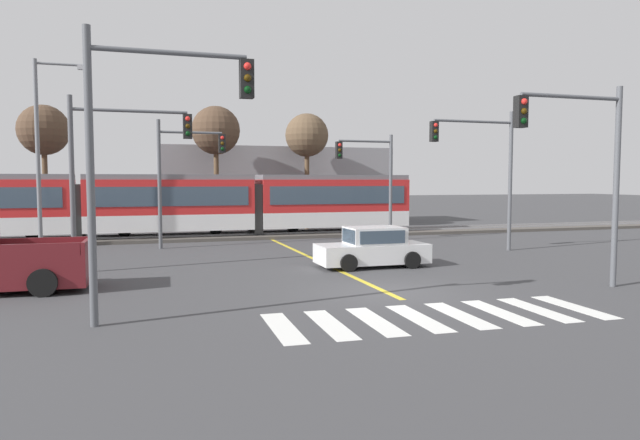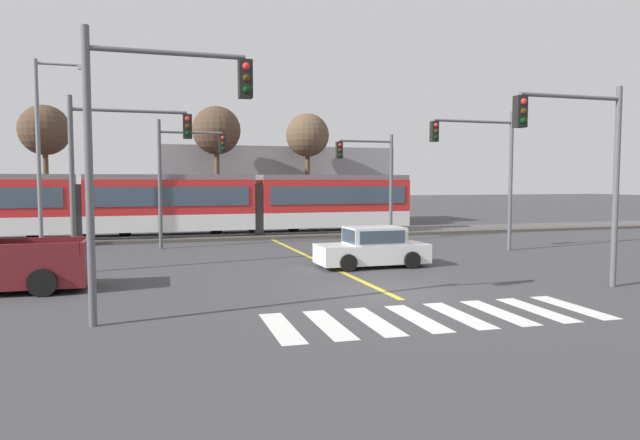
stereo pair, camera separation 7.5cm
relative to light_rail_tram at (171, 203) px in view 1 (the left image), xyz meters
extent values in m
plane|color=#3D3D3F|center=(5.34, -17.51, -2.05)|extent=(200.00, 200.00, 0.00)
cube|color=#4C4742|center=(5.34, 0.01, -1.96)|extent=(120.00, 4.00, 0.18)
cube|color=#939399|center=(5.34, -0.71, -1.82)|extent=(120.00, 0.08, 0.10)
cube|color=#939399|center=(5.34, 0.73, -1.82)|extent=(120.00, 0.08, 0.10)
cylinder|color=black|center=(-7.03, 0.01, -1.52)|extent=(0.70, 0.20, 0.70)
cube|color=silver|center=(0.00, 0.01, -1.07)|extent=(9.00, 2.60, 0.90)
cube|color=red|center=(0.00, 0.01, 0.33)|extent=(9.00, 2.60, 1.90)
cube|color=#384756|center=(0.00, -1.31, 0.38)|extent=(8.28, 0.04, 1.04)
cube|color=slate|center=(0.00, 0.01, 1.42)|extent=(9.00, 2.39, 0.28)
cylinder|color=black|center=(2.47, 0.01, -1.52)|extent=(0.70, 0.20, 0.70)
cylinder|color=black|center=(-2.48, 0.01, -1.52)|extent=(0.70, 0.20, 0.70)
cube|color=silver|center=(9.50, 0.01, -1.07)|extent=(9.00, 2.60, 0.90)
cube|color=red|center=(9.50, 0.01, 0.33)|extent=(9.00, 2.60, 1.90)
cube|color=#384756|center=(9.50, -1.31, 0.38)|extent=(8.28, 0.04, 1.04)
cube|color=slate|center=(9.50, 0.01, 1.42)|extent=(9.00, 2.39, 0.28)
cylinder|color=black|center=(11.97, 0.01, -1.52)|extent=(0.70, 0.20, 0.70)
cylinder|color=black|center=(7.02, 0.01, -1.52)|extent=(0.70, 0.20, 0.70)
cube|color=#2D2D2D|center=(-4.75, 0.01, -0.37)|extent=(0.50, 2.34, 2.80)
cube|color=#2D2D2D|center=(4.75, 0.01, -0.37)|extent=(0.50, 2.34, 2.80)
cube|color=silver|center=(1.49, -20.56, -2.04)|extent=(0.63, 2.81, 0.01)
cube|color=silver|center=(2.59, -20.58, -2.04)|extent=(0.63, 2.81, 0.01)
cube|color=silver|center=(3.69, -20.61, -2.04)|extent=(0.63, 2.81, 0.01)
cube|color=silver|center=(4.79, -20.64, -2.04)|extent=(0.63, 2.81, 0.01)
cube|color=silver|center=(5.89, -20.66, -2.04)|extent=(0.63, 2.81, 0.01)
cube|color=silver|center=(6.99, -20.69, -2.04)|extent=(0.63, 2.81, 0.01)
cube|color=silver|center=(8.09, -20.72, -2.04)|extent=(0.63, 2.81, 0.01)
cube|color=silver|center=(9.19, -20.75, -2.04)|extent=(0.63, 2.81, 0.01)
cube|color=gold|center=(5.34, -10.32, -2.04)|extent=(0.20, 16.66, 0.01)
cube|color=silver|center=(6.84, -12.76, -1.53)|extent=(4.20, 1.70, 0.72)
cube|color=silver|center=(6.94, -12.76, -0.85)|extent=(2.10, 1.52, 0.64)
cube|color=#384756|center=(5.94, -12.76, -0.85)|extent=(0.10, 1.43, 0.52)
cube|color=#384756|center=(6.94, -13.54, -0.85)|extent=(1.79, 0.04, 0.48)
cylinder|color=black|center=(5.58, -13.61, -1.73)|extent=(0.64, 0.22, 0.64)
cylinder|color=black|center=(5.58, -11.91, -1.73)|extent=(0.64, 0.22, 0.64)
cylinder|color=black|center=(8.10, -13.61, -1.73)|extent=(0.64, 0.22, 0.64)
cylinder|color=black|center=(8.10, -11.91, -1.73)|extent=(0.64, 0.22, 0.64)
cube|color=maroon|center=(-4.54, -15.14, -0.72)|extent=(2.70, 0.22, 0.36)
cube|color=maroon|center=(-4.48, -13.31, -0.72)|extent=(2.70, 0.22, 0.36)
cube|color=maroon|center=(-3.08, -14.28, -0.72)|extent=(0.19, 1.96, 0.36)
cylinder|color=black|center=(-4.19, -15.22, -1.65)|extent=(0.81, 0.31, 0.80)
cylinder|color=black|center=(-4.12, -13.26, -1.65)|extent=(0.81, 0.31, 0.80)
cylinder|color=#515459|center=(-0.69, -4.39, 1.04)|extent=(0.18, 0.18, 6.18)
cylinder|color=#515459|center=(0.81, -4.39, 3.55)|extent=(3.00, 0.12, 0.12)
cube|color=black|center=(2.31, -4.39, 3.05)|extent=(0.32, 0.28, 0.90)
sphere|color=red|center=(2.31, -4.54, 3.32)|extent=(0.18, 0.18, 0.18)
sphere|color=#3A2706|center=(2.31, -4.54, 3.05)|extent=(0.18, 0.18, 0.18)
sphere|color=black|center=(2.31, -4.54, 2.78)|extent=(0.18, 0.18, 0.18)
cylinder|color=#515459|center=(12.42, -18.74, 1.02)|extent=(0.18, 0.18, 6.12)
cylinder|color=#515459|center=(10.67, -18.74, 3.69)|extent=(3.50, 0.12, 0.12)
cube|color=black|center=(8.92, -18.74, 3.19)|extent=(0.32, 0.28, 0.90)
sphere|color=red|center=(8.92, -18.89, 3.46)|extent=(0.18, 0.18, 0.18)
sphere|color=#3A2706|center=(8.92, -18.89, 3.19)|extent=(0.18, 0.18, 0.18)
sphere|color=black|center=(8.92, -18.89, 2.92)|extent=(0.18, 0.18, 0.18)
cylinder|color=#515459|center=(-3.82, -11.00, 1.08)|extent=(0.18, 0.18, 6.26)
cylinder|color=#515459|center=(-1.82, -11.00, 3.73)|extent=(4.00, 0.12, 0.12)
cube|color=black|center=(0.18, -11.00, 3.23)|extent=(0.32, 0.28, 0.90)
sphere|color=red|center=(0.18, -11.15, 3.50)|extent=(0.18, 0.18, 0.18)
sphere|color=#3A2706|center=(0.18, -11.15, 3.23)|extent=(0.18, 0.18, 0.18)
sphere|color=black|center=(0.18, -11.15, 2.96)|extent=(0.18, 0.18, 0.18)
cylinder|color=#515459|center=(11.48, -4.12, 0.84)|extent=(0.18, 0.18, 5.76)
cylinder|color=#515459|center=(9.98, -4.12, 3.33)|extent=(3.00, 0.12, 0.12)
cube|color=black|center=(8.48, -4.12, 2.83)|extent=(0.32, 0.28, 0.90)
sphere|color=red|center=(8.48, -4.27, 3.10)|extent=(0.18, 0.18, 0.18)
sphere|color=#3A2706|center=(8.48, -4.27, 2.83)|extent=(0.18, 0.18, 0.18)
sphere|color=black|center=(8.48, -4.27, 2.56)|extent=(0.18, 0.18, 0.18)
cylinder|color=#515459|center=(14.95, -9.92, 1.19)|extent=(0.18, 0.18, 6.47)
cylinder|color=#515459|center=(12.95, -9.92, 3.90)|extent=(4.00, 0.12, 0.12)
cube|color=black|center=(10.95, -9.92, 3.40)|extent=(0.32, 0.28, 0.90)
sphere|color=red|center=(10.95, -10.07, 3.67)|extent=(0.18, 0.18, 0.18)
sphere|color=#3A2706|center=(10.95, -10.07, 3.40)|extent=(0.18, 0.18, 0.18)
sphere|color=black|center=(10.95, -10.07, 3.13)|extent=(0.18, 0.18, 0.18)
cylinder|color=#515459|center=(-2.54, -19.18, 1.28)|extent=(0.18, 0.18, 6.66)
cylinder|color=#515459|center=(-0.79, -19.18, 4.13)|extent=(3.50, 0.12, 0.12)
cube|color=black|center=(0.96, -19.18, 3.63)|extent=(0.32, 0.28, 0.90)
sphere|color=red|center=(0.96, -19.33, 3.90)|extent=(0.18, 0.18, 0.18)
sphere|color=#3A2706|center=(0.96, -19.33, 3.63)|extent=(0.18, 0.18, 0.18)
sphere|color=black|center=(0.96, -19.33, 3.36)|extent=(0.18, 0.18, 0.18)
cylinder|color=slate|center=(-6.23, -2.58, 2.47)|extent=(0.20, 0.20, 9.04)
cylinder|color=slate|center=(-5.15, -2.58, 6.79)|extent=(2.16, 0.12, 0.12)
cube|color=#B2B2B7|center=(-4.07, -2.58, 6.69)|extent=(0.56, 0.28, 0.20)
cylinder|color=brown|center=(-7.09, 5.07, 0.81)|extent=(0.32, 0.32, 5.71)
sphere|color=#4C3828|center=(-7.09, 5.07, 4.26)|extent=(3.01, 3.01, 3.01)
cylinder|color=brown|center=(3.05, 4.14, 0.88)|extent=(0.32, 0.32, 5.85)
sphere|color=#4C3828|center=(3.05, 4.14, 4.42)|extent=(3.08, 3.08, 3.08)
cylinder|color=brown|center=(9.13, 4.32, 0.82)|extent=(0.32, 0.32, 5.74)
sphere|color=brown|center=(9.13, 4.32, 4.27)|extent=(2.90, 2.90, 2.90)
cube|color=gray|center=(7.96, 9.30, 0.79)|extent=(16.76, 6.00, 5.68)
camera|label=1|loc=(-1.42, -32.74, 1.23)|focal=32.00mm
camera|label=2|loc=(-1.35, -32.76, 1.23)|focal=32.00mm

